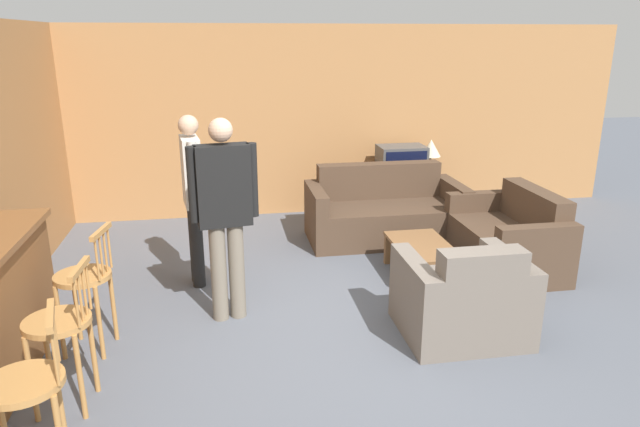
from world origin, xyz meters
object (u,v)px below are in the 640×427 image
Objects in this scene: bar_chair_near at (27,394)px; person_by_window at (193,191)px; tv at (401,162)px; table_lamp at (431,149)px; bar_chair_far at (86,284)px; armchair_near at (463,300)px; coffee_table at (422,249)px; tv_unit at (400,196)px; bar_chair_mid at (61,331)px; loveseat_right at (509,239)px; couch_far at (384,214)px; person_by_counter at (225,209)px.

bar_chair_near is 2.79m from person_by_window.
table_lamp is at bearing 0.41° from tv.
table_lamp is 0.30× the size of person_by_window.
table_lamp is at bearing 37.71° from bar_chair_far.
person_by_window reaches higher than armchair_near.
table_lamp is (0.85, 2.14, 0.63)m from coffee_table.
coffee_table is 2.18m from tv_unit.
armchair_near is at bearing 8.70° from bar_chair_mid.
loveseat_right is 2.10m from table_lamp.
tv is at bearing 78.58° from coffee_table.
armchair_near is (3.04, 0.47, -0.25)m from bar_chair_mid.
tv_unit is 0.50m from tv.
coffee_table is (3.12, 1.69, -0.26)m from bar_chair_mid.
person_by_window is (0.81, 1.93, 0.41)m from bar_chair_mid.
bar_chair_near and bar_chair_mid have the same top height.
armchair_near is 1.55× the size of tv.
bar_chair_far is 0.54× the size of couch_far.
person_by_counter is (-2.01, -0.56, 0.71)m from coffee_table.
person_by_counter reaches higher than bar_chair_far.
table_lamp is (0.42, 0.00, 0.66)m from tv_unit.
bar_chair_far is 1.60× the size of tv.
bar_chair_mid is at bearing -134.58° from person_by_counter.
bar_chair_mid is 3.55m from coffee_table.
bar_chair_far reaches higher than loveseat_right.
bar_chair_near is 0.57× the size of person_by_counter.
person_by_window is 0.96× the size of person_by_counter.
tv is at bearing 107.05° from loveseat_right.
person_by_window is 0.86m from person_by_counter.
bar_chair_far is at bearing -142.29° from table_lamp.
armchair_near is 0.58× the size of person_by_window.
couch_far is 1.64× the size of tv_unit.
bar_chair_far is 4.70m from tv_unit.
coffee_table is at bearing -172.14° from loveseat_right.
loveseat_right is 0.83× the size of person_by_window.
couch_far is 1.10m from tv.
couch_far is 1.91× the size of armchair_near.
armchair_near is 2.16m from person_by_counter.
bar_chair_far is at bearing -139.17° from tv.
person_by_counter is at bearing -164.37° from coffee_table.
couch_far is (3.07, 2.19, -0.26)m from bar_chair_far.
couch_far reaches higher than loveseat_right.
coffee_table is 1.48× the size of tv.
bar_chair_near is at bearing -142.54° from coffee_table.
couch_far is 1.06× the size of person_by_counter.
bar_chair_far is 1.48m from person_by_window.
loveseat_right is at bearing 50.64° from armchair_near.
bar_chair_mid is at bearing 89.97° from bar_chair_near.
table_lamp is (0.42, 0.00, 0.16)m from tv.
table_lamp is 0.29× the size of person_by_counter.
tv_unit is 3.41m from person_by_window.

